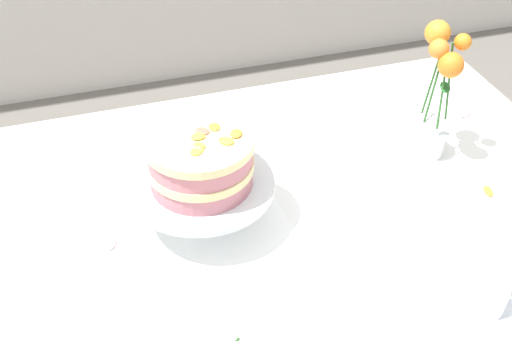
{
  "coord_description": "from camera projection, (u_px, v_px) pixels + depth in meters",
  "views": [
    {
      "loc": [
        -0.36,
        -0.92,
        1.64
      ],
      "look_at": [
        -0.07,
        0.01,
        0.86
      ],
      "focal_mm": 44.34,
      "sensor_mm": 36.0,
      "label": 1
    }
  ],
  "objects": [
    {
      "name": "loose_petal_2",
      "position": [
        488.0,
        191.0,
        1.37
      ],
      "size": [
        0.03,
        0.04,
        0.01
      ],
      "primitive_type": "ellipsoid",
      "rotation": [
        0.0,
        0.0,
        4.44
      ],
      "color": "orange",
      "rests_on": "dining_table"
    },
    {
      "name": "cake_stand",
      "position": [
        202.0,
        189.0,
        1.26
      ],
      "size": [
        0.29,
        0.29,
        0.1
      ],
      "color": "silver",
      "rests_on": "linen_napkin"
    },
    {
      "name": "dining_table",
      "position": [
        291.0,
        248.0,
        1.37
      ],
      "size": [
        1.4,
        1.0,
        0.74
      ],
      "color": "white",
      "rests_on": "ground"
    },
    {
      "name": "layer_cake",
      "position": [
        200.0,
        160.0,
        1.21
      ],
      "size": [
        0.21,
        0.21,
        0.12
      ],
      "color": "#CC7A84",
      "rests_on": "cake_stand"
    },
    {
      "name": "flower_vase",
      "position": [
        435.0,
        102.0,
        1.4
      ],
      "size": [
        0.09,
        0.12,
        0.32
      ],
      "color": "silver",
      "rests_on": "dining_table"
    },
    {
      "name": "teacup",
      "position": [
        487.0,
        301.0,
        1.11
      ],
      "size": [
        0.13,
        0.13,
        0.06
      ],
      "color": "white",
      "rests_on": "dining_table"
    },
    {
      "name": "linen_napkin",
      "position": [
        205.0,
        219.0,
        1.31
      ],
      "size": [
        0.34,
        0.34,
        0.0
      ],
      "primitive_type": "cube",
      "rotation": [
        0.0,
        0.0,
        0.07
      ],
      "color": "white",
      "rests_on": "dining_table"
    },
    {
      "name": "loose_petal_0",
      "position": [
        465.0,
        114.0,
        1.61
      ],
      "size": [
        0.04,
        0.04,
        0.01
      ],
      "primitive_type": "ellipsoid",
      "rotation": [
        0.0,
        0.0,
        0.55
      ],
      "color": "pink",
      "rests_on": "dining_table"
    },
    {
      "name": "loose_petal_1",
      "position": [
        110.0,
        244.0,
        1.25
      ],
      "size": [
        0.04,
        0.04,
        0.0
      ],
      "primitive_type": "ellipsoid",
      "rotation": [
        0.0,
        0.0,
        1.19
      ],
      "color": "pink",
      "rests_on": "dining_table"
    }
  ]
}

